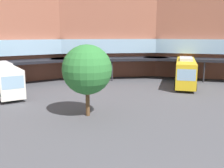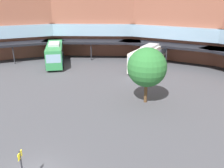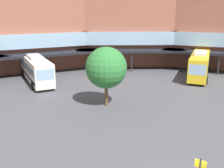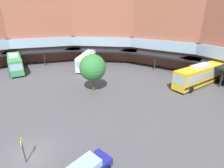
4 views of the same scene
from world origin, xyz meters
TOP-DOWN VIEW (x-y plane):
  - station_building at (0.00, 27.85)m, footprint 81.70×36.56m
  - bus_1 at (15.79, 24.31)m, footprint 9.11×11.43m
  - bus_2 at (-8.52, 27.71)m, footprint 4.90×12.47m
  - plaza_tree at (-1.13, 15.24)m, footprint 4.36×4.36m

SIDE VIEW (x-z plane):
  - bus_2 at x=-8.52m, z-range 0.02..3.81m
  - bus_1 at x=15.79m, z-range 0.02..3.93m
  - plaza_tree at x=-1.13m, z-range 0.97..7.31m
  - station_building at x=0.00m, z-range -0.41..15.91m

